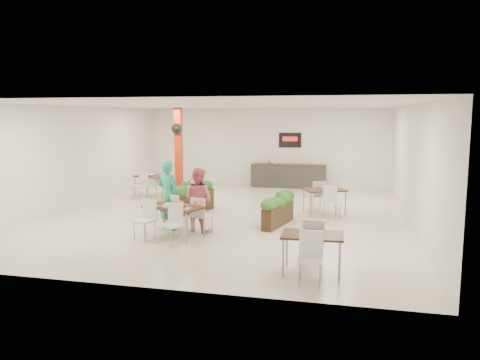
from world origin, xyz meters
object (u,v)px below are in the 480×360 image
red_column (179,148)px  service_counter (289,175)px  main_table (174,211)px  planter_left (189,196)px  side_table_c (312,241)px  diner_woman (198,200)px  diner_man (168,195)px  planter_right (278,207)px  side_table_a (152,179)px  side_table_b (324,193)px

red_column → service_counter: red_column is taller
main_table → red_column: bearing=109.5°
red_column → service_counter: (4.00, 1.86, -1.15)m
planter_left → side_table_c: (3.99, -4.53, 0.09)m
main_table → side_table_c: (3.46, -1.92, -0.02)m
service_counter → diner_woman: size_ratio=1.86×
diner_man → planter_left: 1.99m
service_counter → planter_right: service_counter is taller
diner_woman → side_table_a: bearing=-34.7°
red_column → planter_right: red_column is taller
side_table_c → side_table_a: bearing=130.1°
red_column → service_counter: bearing=25.0°
diner_man → planter_left: size_ratio=0.92×
main_table → side_table_c: size_ratio=1.18×
red_column → side_table_b: 6.53m
planter_right → side_table_b: side_table_b is taller
service_counter → side_table_a: 5.57m
diner_woman → side_table_b: diner_woman is taller
service_counter → side_table_b: service_counter is taller
side_table_c → service_counter: bearing=98.1°
planter_left → side_table_b: planter_left is taller
main_table → side_table_a: size_ratio=1.16×
service_counter → diner_woman: 7.83m
planter_right → side_table_c: (1.18, -3.65, 0.14)m
main_table → diner_man: diner_man is taller
main_table → side_table_c: same height
diner_woman → side_table_a: (-3.26, 4.49, -0.18)m
diner_man → side_table_b: size_ratio=1.08×
planter_right → side_table_c: 3.84m
planter_left → side_table_c: size_ratio=1.19×
service_counter → planter_right: bearing=-85.0°
diner_man → side_table_c: size_ratio=1.10×
main_table → planter_left: size_ratio=0.99×
diner_woman → side_table_a: 5.55m
side_table_a → side_table_c: size_ratio=1.02×
red_column → side_table_b: size_ratio=1.94×
side_table_b → planter_left: bearing=167.8°
red_column → diner_man: bearing=-71.9°
service_counter → side_table_b: bearing=-71.0°
planter_left → planter_right: planter_left is taller
planter_left → side_table_c: planter_left is taller
side_table_b → side_table_c: (0.07, -5.38, -0.01)m
planter_right → planter_left: bearing=162.7°
main_table → side_table_a: 5.88m
red_column → side_table_a: 1.78m
red_column → service_counter: 4.56m
diner_woman → planter_right: bearing=-130.6°
planter_left → service_counter: bearing=68.9°
side_table_c → planter_left: bearing=129.8°
red_column → diner_woman: bearing=-65.1°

